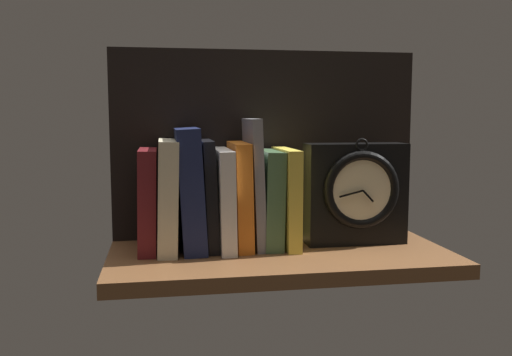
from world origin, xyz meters
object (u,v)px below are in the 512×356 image
at_px(book_cream_twain, 168,195).
at_px(book_gray_chess, 254,183).
at_px(book_navy_bierce, 190,189).
at_px(framed_clock, 356,193).
at_px(book_white_catcher, 224,199).
at_px(book_black_skeptic, 209,195).
at_px(book_orange_pandolfini, 240,195).
at_px(book_green_romantic, 269,198).
at_px(book_yellow_seinlanguage, 286,197).
at_px(book_maroon_dawkins, 148,200).

bearing_deg(book_cream_twain, book_gray_chess, 0.00).
relative_size(book_navy_bierce, framed_clock, 1.09).
distance_m(book_white_catcher, book_gray_chess, 0.06).
bearing_deg(book_navy_bierce, book_black_skeptic, 0.00).
relative_size(book_white_catcher, framed_clock, 0.90).
bearing_deg(book_orange_pandolfini, book_black_skeptic, 180.00).
xyz_separation_m(book_navy_bierce, book_white_catcher, (0.06, 0.00, -0.02)).
xyz_separation_m(book_orange_pandolfini, book_green_romantic, (0.05, 0.00, -0.01)).
bearing_deg(book_yellow_seinlanguage, book_green_romantic, 180.00).
distance_m(book_green_romantic, framed_clock, 0.16).
distance_m(book_maroon_dawkins, book_gray_chess, 0.19).
bearing_deg(book_yellow_seinlanguage, book_orange_pandolfini, 180.00).
bearing_deg(book_white_catcher, book_orange_pandolfini, 0.00).
bearing_deg(book_green_romantic, framed_clock, -4.15).
height_order(book_orange_pandolfini, book_yellow_seinlanguage, book_orange_pandolfini).
xyz_separation_m(book_white_catcher, book_gray_chess, (0.06, 0.00, 0.03)).
bearing_deg(framed_clock, book_gray_chess, 176.46).
relative_size(book_cream_twain, book_gray_chess, 0.84).
distance_m(book_maroon_dawkins, book_navy_bierce, 0.08).
relative_size(book_black_skeptic, book_yellow_seinlanguage, 1.09).
xyz_separation_m(book_black_skeptic, book_white_catcher, (0.03, 0.00, -0.01)).
xyz_separation_m(book_navy_bierce, book_yellow_seinlanguage, (0.18, 0.00, -0.02)).
distance_m(book_navy_bierce, book_orange_pandolfini, 0.09).
bearing_deg(book_maroon_dawkins, book_white_catcher, 0.00).
relative_size(book_maroon_dawkins, book_gray_chess, 0.77).
xyz_separation_m(book_cream_twain, book_gray_chess, (0.16, 0.00, 0.02)).
xyz_separation_m(book_white_catcher, book_green_romantic, (0.09, 0.00, -0.00)).
bearing_deg(book_white_catcher, book_maroon_dawkins, 180.00).
distance_m(book_maroon_dawkins, book_orange_pandolfini, 0.17).
bearing_deg(book_cream_twain, book_green_romantic, 0.00).
relative_size(book_navy_bierce, book_green_romantic, 1.23).
bearing_deg(book_gray_chess, book_orange_pandolfini, 180.00).
bearing_deg(framed_clock, book_navy_bierce, 177.80).
bearing_deg(book_white_catcher, book_green_romantic, 0.00).
distance_m(book_maroon_dawkins, book_black_skeptic, 0.11).
bearing_deg(book_green_romantic, book_maroon_dawkins, 180.00).
height_order(book_cream_twain, book_white_catcher, book_cream_twain).
distance_m(book_gray_chess, book_green_romantic, 0.04).
relative_size(book_gray_chess, framed_clock, 1.18).
bearing_deg(book_navy_bierce, book_yellow_seinlanguage, 0.00).
height_order(book_maroon_dawkins, book_orange_pandolfini, book_orange_pandolfini).
distance_m(book_black_skeptic, book_white_catcher, 0.03).
height_order(book_maroon_dawkins, book_gray_chess, book_gray_chess).
height_order(book_black_skeptic, book_yellow_seinlanguage, book_black_skeptic).
relative_size(book_white_catcher, book_green_romantic, 1.02).
height_order(book_maroon_dawkins, framed_clock, framed_clock).
bearing_deg(book_cream_twain, book_black_skeptic, 0.00).
bearing_deg(framed_clock, book_yellow_seinlanguage, 174.85).
relative_size(book_orange_pandolfini, book_green_romantic, 1.09).
relative_size(book_maroon_dawkins, book_cream_twain, 0.92).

